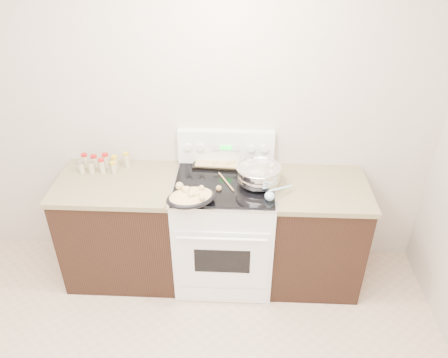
{
  "coord_description": "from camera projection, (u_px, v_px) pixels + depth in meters",
  "views": [
    {
      "loc": [
        0.48,
        -1.33,
        2.73
      ],
      "look_at": [
        0.35,
        1.37,
        1.0
      ],
      "focal_mm": 35.0,
      "sensor_mm": 36.0,
      "label": 1
    }
  ],
  "objects": [
    {
      "name": "mixing_bowl",
      "position": [
        258.0,
        175.0,
        3.22
      ],
      "size": [
        0.41,
        0.41,
        0.19
      ],
      "color": "silver",
      "rests_on": "kitchen_range"
    },
    {
      "name": "spice_jars",
      "position": [
        102.0,
        163.0,
        3.45
      ],
      "size": [
        0.39,
        0.15,
        0.13
      ],
      "color": "#BFB28C",
      "rests_on": "counter_left"
    },
    {
      "name": "baking_sheet",
      "position": [
        218.0,
        161.0,
        3.51
      ],
      "size": [
        0.39,
        0.28,
        0.06
      ],
      "color": "black",
      "rests_on": "kitchen_range"
    },
    {
      "name": "roasting_pan",
      "position": [
        191.0,
        197.0,
        3.03
      ],
      "size": [
        0.42,
        0.36,
        0.12
      ],
      "color": "black",
      "rests_on": "kitchen_range"
    },
    {
      "name": "room_shell",
      "position": [
        117.0,
        214.0,
        1.69
      ],
      "size": [
        4.1,
        3.6,
        2.75
      ],
      "color": "beige",
      "rests_on": "ground"
    },
    {
      "name": "counter_left",
      "position": [
        124.0,
        228.0,
        3.59
      ],
      "size": [
        0.93,
        0.67,
        0.92
      ],
      "color": "black",
      "rests_on": "ground"
    },
    {
      "name": "kitchen_range",
      "position": [
        224.0,
        228.0,
        3.53
      ],
      "size": [
        0.78,
        0.73,
        1.22
      ],
      "color": "white",
      "rests_on": "ground"
    },
    {
      "name": "counter_right",
      "position": [
        314.0,
        233.0,
        3.52
      ],
      "size": [
        0.73,
        0.67,
        0.92
      ],
      "color": "black",
      "rests_on": "ground"
    },
    {
      "name": "wooden_spoon",
      "position": [
        222.0,
        186.0,
        3.22
      ],
      "size": [
        0.14,
        0.24,
        0.04
      ],
      "color": "#A57C4B",
      "rests_on": "kitchen_range"
    },
    {
      "name": "blue_ladle",
      "position": [
        271.0,
        195.0,
        3.08
      ],
      "size": [
        0.21,
        0.19,
        0.09
      ],
      "color": "#A0D7EE",
      "rests_on": "kitchen_range"
    }
  ]
}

